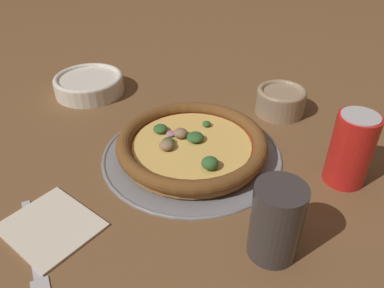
{
  "coord_description": "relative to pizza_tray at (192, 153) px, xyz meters",
  "views": [
    {
      "loc": [
        0.3,
        -0.46,
        0.41
      ],
      "look_at": [
        0.0,
        0.0,
        0.02
      ],
      "focal_mm": 35.0,
      "sensor_mm": 36.0,
      "label": 1
    }
  ],
  "objects": [
    {
      "name": "pizza",
      "position": [
        -0.0,
        -0.0,
        0.02
      ],
      "size": [
        0.27,
        0.27,
        0.04
      ],
      "color": "#A86B33",
      "rests_on": "pizza_tray"
    },
    {
      "name": "fork",
      "position": [
        -0.06,
        -0.3,
        -0.0
      ],
      "size": [
        0.18,
        0.12,
        0.0
      ],
      "rotation": [
        0.0,
        0.0,
        5.74
      ],
      "color": "#B7B7BC",
      "rests_on": "ground_plane"
    },
    {
      "name": "bowl_near",
      "position": [
        0.07,
        0.23,
        0.03
      ],
      "size": [
        0.1,
        0.1,
        0.06
      ],
      "color": "#9E8466",
      "rests_on": "ground_plane"
    },
    {
      "name": "napkin",
      "position": [
        -0.08,
        -0.26,
        0.0
      ],
      "size": [
        0.14,
        0.12,
        0.01
      ],
      "rotation": [
        0.0,
        0.0,
        -0.1
      ],
      "color": "beige",
      "rests_on": "ground_plane"
    },
    {
      "name": "bowl_far",
      "position": [
        -0.33,
        0.08,
        0.02
      ],
      "size": [
        0.16,
        0.16,
        0.04
      ],
      "color": "silver",
      "rests_on": "ground_plane"
    },
    {
      "name": "beverage_can",
      "position": [
        0.25,
        0.08,
        0.06
      ],
      "size": [
        0.07,
        0.07,
        0.12
      ],
      "color": "red",
      "rests_on": "ground_plane"
    },
    {
      "name": "drinking_cup",
      "position": [
        0.21,
        -0.12,
        0.05
      ],
      "size": [
        0.07,
        0.07,
        0.11
      ],
      "color": "#383333",
      "rests_on": "ground_plane"
    },
    {
      "name": "pizza_tray",
      "position": [
        0.0,
        0.0,
        0.0
      ],
      "size": [
        0.33,
        0.33,
        0.01
      ],
      "color": "gray",
      "rests_on": "ground_plane"
    },
    {
      "name": "ground_plane",
      "position": [
        0.0,
        0.0,
        -0.0
      ],
      "size": [
        3.0,
        3.0,
        0.0
      ],
      "primitive_type": "plane",
      "color": "brown"
    }
  ]
}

